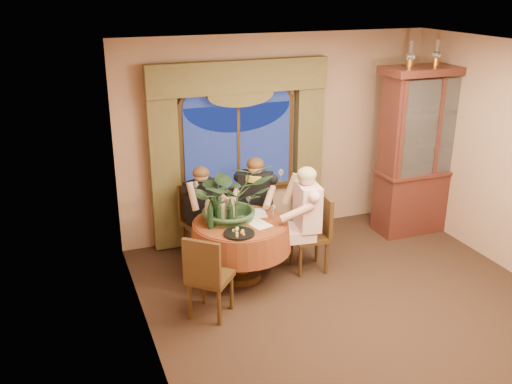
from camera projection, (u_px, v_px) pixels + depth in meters
name	position (u px, v px, depth m)	size (l,w,h in m)	color
floor	(362.00, 314.00, 6.27)	(5.00, 5.00, 0.00)	black
wall_back	(277.00, 136.00, 7.97)	(4.50, 4.50, 0.00)	#9E755C
ceiling	(382.00, 54.00, 5.29)	(5.00, 5.00, 0.00)	white
window	(238.00, 148.00, 7.75)	(1.62, 0.10, 1.32)	navy
arched_transom	(238.00, 91.00, 7.48)	(1.60, 0.06, 0.44)	navy
drapery_left	(165.00, 166.00, 7.41)	(0.38, 0.14, 2.32)	#4E4626
drapery_right	(308.00, 150.00, 8.08)	(0.38, 0.14, 2.32)	#4E4626
swag_valance	(239.00, 77.00, 7.33)	(2.45, 0.16, 0.42)	#4E4626
dining_table	(241.00, 250.00, 6.91)	(1.22, 1.22, 0.75)	maroon
china_cabinet	(426.00, 151.00, 8.04)	(1.46, 0.58, 2.37)	#3C1712
oil_lamp_left	(411.00, 54.00, 7.43)	(0.11, 0.11, 0.34)	#A5722D
oil_lamp_center	(437.00, 53.00, 7.56)	(0.11, 0.11, 0.34)	#A5722D
oil_lamp_right	(462.00, 51.00, 7.70)	(0.11, 0.11, 0.34)	#A5722D
chair_right	(309.00, 234.00, 7.08)	(0.42, 0.42, 0.96)	black
chair_back_right	(253.00, 216.00, 7.65)	(0.42, 0.42, 0.96)	black
chair_back	(201.00, 221.00, 7.47)	(0.42, 0.42, 0.96)	black
chair_front_left	(210.00, 275.00, 6.11)	(0.42, 0.42, 0.96)	black
person_pink	(307.00, 220.00, 6.98)	(0.49, 0.45, 1.38)	beige
person_back	(201.00, 212.00, 7.38)	(0.45, 0.41, 1.25)	black
person_scarf	(256.00, 205.00, 7.52)	(0.47, 0.43, 1.32)	black
stoneware_vase	(231.00, 209.00, 6.81)	(0.14, 0.14, 0.27)	#9A7D63
centerpiece_plant	(231.00, 169.00, 6.66)	(0.97, 1.08, 0.84)	#2D502D
olive_bowl	(244.00, 220.00, 6.74)	(0.17, 0.17, 0.05)	#4D5E34
cheese_platter	(239.00, 234.00, 6.43)	(0.35, 0.35, 0.02)	black
wine_bottle_0	(208.00, 209.00, 6.71)	(0.07, 0.07, 0.33)	tan
wine_bottle_1	(218.00, 213.00, 6.60)	(0.07, 0.07, 0.33)	black
wine_bottle_2	(230.00, 212.00, 6.63)	(0.07, 0.07, 0.33)	black
wine_bottle_3	(222.00, 211.00, 6.66)	(0.07, 0.07, 0.33)	tan
wine_bottle_4	(210.00, 215.00, 6.54)	(0.07, 0.07, 0.33)	black
wine_bottle_5	(214.00, 206.00, 6.80)	(0.07, 0.07, 0.33)	black
tasting_paper_0	(259.00, 224.00, 6.70)	(0.21, 0.30, 0.00)	white
tasting_paper_1	(257.00, 213.00, 7.01)	(0.21, 0.30, 0.00)	white
wine_glass_person_pink	(273.00, 212.00, 6.83)	(0.07, 0.07, 0.18)	silver
wine_glass_person_back	(219.00, 205.00, 7.03)	(0.07, 0.07, 0.18)	silver
wine_glass_person_scarf	(249.00, 203.00, 7.11)	(0.07, 0.07, 0.18)	silver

